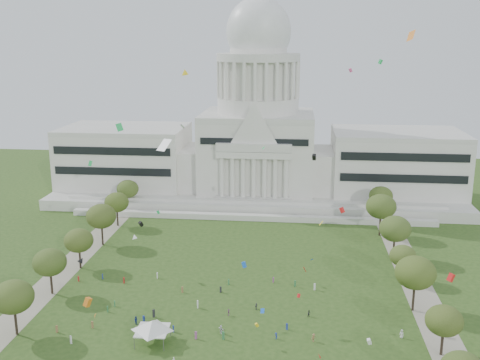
# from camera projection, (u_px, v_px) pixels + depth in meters

# --- Properties ---
(ground) EXTENTS (400.00, 400.00, 0.00)m
(ground) POSITION_uv_depth(u_px,v_px,m) (219.00, 338.00, 121.07)
(ground) COLOR #2C4919
(ground) RESTS_ON ground
(capitol) EXTENTS (160.00, 64.50, 91.30)m
(capitol) POSITION_uv_depth(u_px,v_px,m) (258.00, 143.00, 225.18)
(capitol) COLOR beige
(capitol) RESTS_ON ground
(path_left) EXTENTS (8.00, 160.00, 0.04)m
(path_left) POSITION_uv_depth(u_px,v_px,m) (62.00, 273.00, 154.80)
(path_left) COLOR gray
(path_left) RESTS_ON ground
(path_right) EXTENTS (8.00, 160.00, 0.04)m
(path_right) POSITION_uv_depth(u_px,v_px,m) (418.00, 288.00, 145.21)
(path_right) COLOR gray
(path_right) RESTS_ON ground
(row_tree_l_1) EXTENTS (8.86, 8.86, 12.59)m
(row_tree_l_1) POSITION_uv_depth(u_px,v_px,m) (13.00, 297.00, 120.43)
(row_tree_l_1) COLOR black
(row_tree_l_1) RESTS_ON ground
(row_tree_r_1) EXTENTS (7.58, 7.58, 10.78)m
(row_tree_r_1) POSITION_uv_depth(u_px,v_px,m) (444.00, 321.00, 112.89)
(row_tree_r_1) COLOR black
(row_tree_r_1) RESTS_ON ground
(row_tree_l_2) EXTENTS (8.42, 8.42, 11.97)m
(row_tree_l_2) POSITION_uv_depth(u_px,v_px,m) (50.00, 262.00, 140.19)
(row_tree_l_2) COLOR black
(row_tree_l_2) RESTS_ON ground
(row_tree_r_2) EXTENTS (9.55, 9.55, 13.58)m
(row_tree_r_2) POSITION_uv_depth(u_px,v_px,m) (415.00, 273.00, 131.11)
(row_tree_r_2) COLOR black
(row_tree_r_2) RESTS_ON ground
(row_tree_l_3) EXTENTS (8.12, 8.12, 11.55)m
(row_tree_l_3) POSITION_uv_depth(u_px,v_px,m) (79.00, 241.00, 156.19)
(row_tree_l_3) COLOR black
(row_tree_l_3) RESTS_ON ground
(row_tree_r_3) EXTENTS (7.01, 7.01, 9.98)m
(row_tree_r_3) POSITION_uv_depth(u_px,v_px,m) (403.00, 256.00, 148.17)
(row_tree_r_3) COLOR black
(row_tree_r_3) RESTS_ON ground
(row_tree_l_4) EXTENTS (9.29, 9.29, 13.21)m
(row_tree_l_4) POSITION_uv_depth(u_px,v_px,m) (101.00, 216.00, 173.74)
(row_tree_l_4) COLOR black
(row_tree_l_4) RESTS_ON ground
(row_tree_r_4) EXTENTS (9.19, 9.19, 13.06)m
(row_tree_r_4) POSITION_uv_depth(u_px,v_px,m) (395.00, 229.00, 162.59)
(row_tree_r_4) COLOR black
(row_tree_r_4) RESTS_ON ground
(row_tree_l_5) EXTENTS (8.33, 8.33, 11.85)m
(row_tree_l_5) POSITION_uv_depth(u_px,v_px,m) (117.00, 202.00, 192.03)
(row_tree_l_5) COLOR black
(row_tree_l_5) RESTS_ON ground
(row_tree_r_5) EXTENTS (9.82, 9.82, 13.96)m
(row_tree_r_5) POSITION_uv_depth(u_px,v_px,m) (381.00, 207.00, 182.00)
(row_tree_r_5) COLOR black
(row_tree_r_5) RESTS_ON ground
(row_tree_l_6) EXTENTS (8.19, 8.19, 11.64)m
(row_tree_l_6) POSITION_uv_depth(u_px,v_px,m) (128.00, 189.00, 209.71)
(row_tree_l_6) COLOR black
(row_tree_l_6) RESTS_ON ground
(row_tree_r_6) EXTENTS (8.42, 8.42, 11.97)m
(row_tree_r_6) POSITION_uv_depth(u_px,v_px,m) (381.00, 196.00, 199.40)
(row_tree_r_6) COLOR black
(row_tree_r_6) RESTS_ON ground
(event_tent) EXTENTS (9.66, 9.66, 5.23)m
(event_tent) POSITION_uv_depth(u_px,v_px,m) (152.00, 325.00, 118.43)
(event_tent) COLOR #4C4C4C
(event_tent) RESTS_ON ground
(person_0) EXTENTS (1.12, 0.99, 1.92)m
(person_0) POSITION_uv_depth(u_px,v_px,m) (402.00, 334.00, 121.02)
(person_0) COLOR silver
(person_0) RESTS_ON ground
(person_2) EXTENTS (0.94, 0.87, 1.65)m
(person_2) POSITION_uv_depth(u_px,v_px,m) (309.00, 313.00, 130.26)
(person_2) COLOR #26262B
(person_2) RESTS_ON ground
(person_3) EXTENTS (0.94, 1.08, 1.49)m
(person_3) POSITION_uv_depth(u_px,v_px,m) (276.00, 336.00, 120.61)
(person_3) COLOR navy
(person_3) RESTS_ON ground
(person_4) EXTENTS (0.70, 1.04, 1.62)m
(person_4) POSITION_uv_depth(u_px,v_px,m) (229.00, 312.00, 130.89)
(person_4) COLOR #994C8C
(person_4) RESTS_ON ground
(person_5) EXTENTS (1.89, 1.79, 2.01)m
(person_5) POSITION_uv_depth(u_px,v_px,m) (221.00, 329.00, 122.72)
(person_5) COLOR silver
(person_5) RESTS_ON ground
(person_8) EXTENTS (1.07, 0.93, 1.87)m
(person_8) POSITION_uv_depth(u_px,v_px,m) (136.00, 320.00, 126.95)
(person_8) COLOR navy
(person_8) RESTS_ON ground
(person_9) EXTENTS (1.32, 1.24, 1.86)m
(person_9) POSITION_uv_depth(u_px,v_px,m) (314.00, 338.00, 119.49)
(person_9) COLOR olive
(person_9) RESTS_ON ground
(person_10) EXTENTS (0.93, 1.16, 1.74)m
(person_10) POSITION_uv_depth(u_px,v_px,m) (256.00, 306.00, 133.64)
(person_10) COLOR #4C4C51
(person_10) RESTS_ON ground
(distant_crowd) EXTENTS (62.95, 35.69, 1.94)m
(distant_crowd) POSITION_uv_depth(u_px,v_px,m) (176.00, 305.00, 134.59)
(distant_crowd) COLOR olive
(distant_crowd) RESTS_ON ground
(kite_swarm) EXTENTS (90.97, 98.54, 61.80)m
(kite_swarm) POSITION_uv_depth(u_px,v_px,m) (237.00, 209.00, 123.88)
(kite_swarm) COLOR #E54C8C
(kite_swarm) RESTS_ON ground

